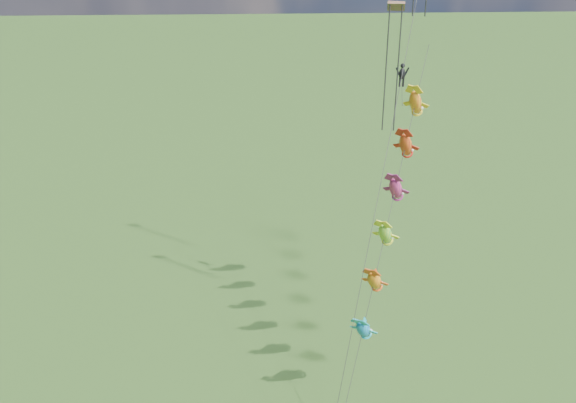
{
  "coord_description": "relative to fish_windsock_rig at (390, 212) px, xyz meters",
  "views": [
    {
      "loc": [
        13.78,
        -29.33,
        26.18
      ],
      "look_at": [
        15.53,
        5.27,
        10.29
      ],
      "focal_mm": 40.0,
      "sensor_mm": 36.0,
      "label": 1
    }
  ],
  "objects": [
    {
      "name": "fish_windsock_rig",
      "position": [
        0.0,
        0.0,
        0.0
      ],
      "size": [
        7.14,
        14.38,
        18.65
      ],
      "rotation": [
        0.0,
        0.0,
        -0.13
      ],
      "color": "brown",
      "rests_on": "ground"
    },
    {
      "name": "parafoil_rig",
      "position": [
        0.84,
        3.59,
        8.8
      ],
      "size": [
        7.61,
        16.25,
        28.25
      ],
      "rotation": [
        0.0,
        0.0,
        -0.32
      ],
      "color": "brown",
      "rests_on": "ground"
    }
  ]
}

